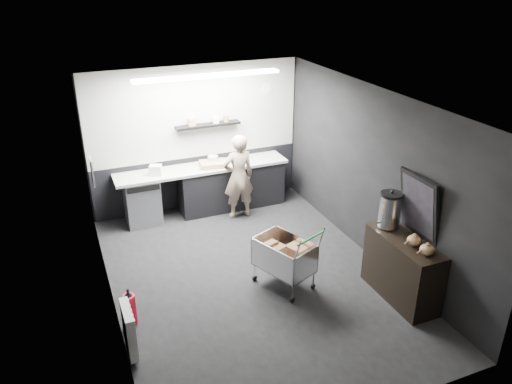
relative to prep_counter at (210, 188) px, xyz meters
name	(u,v)px	position (x,y,z in m)	size (l,w,h in m)	color
floor	(252,278)	(-0.14, -2.42, -0.46)	(5.50, 5.50, 0.00)	black
ceiling	(251,101)	(-0.14, -2.42, 2.24)	(5.50, 5.50, 0.00)	white
wall_back	(196,138)	(-0.14, 0.33, 0.89)	(5.50, 5.50, 0.00)	black
wall_front	(363,314)	(-0.14, -5.17, 0.89)	(5.50, 5.50, 0.00)	black
wall_left	(103,223)	(-2.14, -2.42, 0.89)	(5.50, 5.50, 0.00)	black
wall_right	(373,176)	(1.86, -2.42, 0.89)	(5.50, 5.50, 0.00)	black
kitchen_wall_panel	(195,112)	(-0.14, 0.31, 1.39)	(3.95, 0.02, 1.70)	beige
dado_panel	(199,181)	(-0.14, 0.31, 0.04)	(3.95, 0.02, 1.00)	black
floating_shelf	(208,125)	(0.06, 0.20, 1.16)	(1.20, 0.22, 0.04)	black
wall_clock	(266,89)	(1.26, 0.30, 1.69)	(0.20, 0.20, 0.03)	white
poster	(92,171)	(-2.12, -1.12, 1.09)	(0.02, 0.30, 0.40)	white
poster_red_band	(92,167)	(-2.11, -1.12, 1.16)	(0.01, 0.22, 0.10)	red
radiator	(129,330)	(-2.08, -3.32, -0.11)	(0.10, 0.50, 0.60)	white
ceiling_strip	(208,76)	(-0.14, -0.57, 2.21)	(2.40, 0.20, 0.04)	white
prep_counter	(210,188)	(0.00, 0.00, 0.00)	(3.20, 0.61, 0.90)	black
person	(238,177)	(0.40, -0.45, 0.34)	(0.58, 0.38, 1.59)	#BCAE95
shopping_cart	(284,257)	(0.23, -2.75, 0.01)	(0.85, 1.09, 0.99)	silver
sideboard	(402,260)	(1.63, -3.59, 0.12)	(0.52, 1.22, 1.82)	black
fire_extinguisher	(130,308)	(-1.99, -2.80, -0.20)	(0.16, 0.16, 0.54)	red
cardboard_box	(213,164)	(0.04, -0.05, 0.49)	(0.46, 0.35, 0.09)	#9F7D55
pink_tub	(213,161)	(0.07, 0.00, 0.53)	(0.18, 0.18, 0.18)	beige
white_container	(156,170)	(-1.00, -0.05, 0.53)	(0.20, 0.16, 0.18)	white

